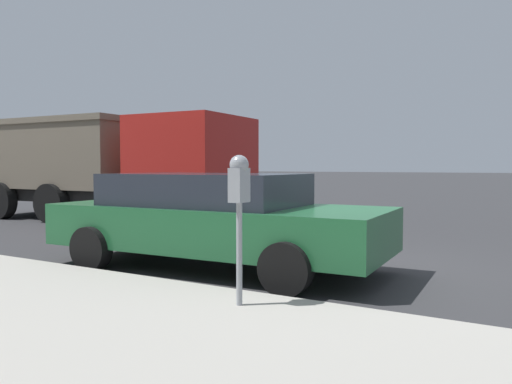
% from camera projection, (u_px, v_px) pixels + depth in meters
% --- Properties ---
extents(ground_plane, '(220.00, 220.00, 0.00)m').
position_uv_depth(ground_plane, '(337.00, 268.00, 7.36)').
color(ground_plane, '#333335').
extents(parking_meter, '(0.21, 0.19, 1.50)m').
position_uv_depth(parking_meter, '(239.00, 191.00, 4.92)').
color(parking_meter, gray).
rests_on(parking_meter, sidewalk).
extents(car_green, '(2.30, 5.03, 1.40)m').
position_uv_depth(car_green, '(214.00, 217.00, 7.34)').
color(car_green, '#1E5B33').
rests_on(car_green, ground_plane).
extents(dump_truck, '(3.17, 8.29, 2.82)m').
position_uv_depth(dump_truck, '(105.00, 162.00, 14.02)').
color(dump_truck, black).
rests_on(dump_truck, ground_plane).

